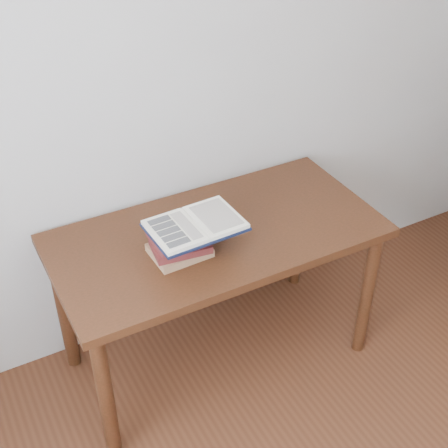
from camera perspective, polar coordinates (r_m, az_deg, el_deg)
desk at (r=2.58m, az=-0.65°, el=-2.49°), size 1.34×0.67×0.72m
book_stack at (r=2.38m, az=-4.01°, el=-1.54°), size 0.25×0.19×0.12m
open_book at (r=2.33m, az=-2.63°, el=-0.10°), size 0.36×0.26×0.03m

